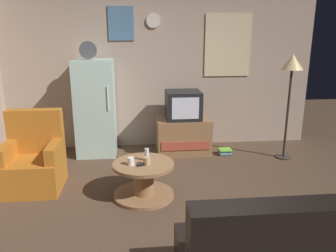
{
  "coord_description": "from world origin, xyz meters",
  "views": [
    {
      "loc": [
        -0.38,
        -3.18,
        1.9
      ],
      "look_at": [
        0.01,
        0.9,
        0.75
      ],
      "focal_mm": 35.99,
      "sensor_mm": 36.0,
      "label": 1
    }
  ],
  "objects": [
    {
      "name": "ground_plane",
      "position": [
        0.0,
        0.0,
        0.0
      ],
      "size": [
        12.0,
        12.0,
        0.0
      ],
      "primitive_type": "plane",
      "color": "#4C3828"
    },
    {
      "name": "wall_with_art",
      "position": [
        0.01,
        2.45,
        1.38
      ],
      "size": [
        5.2,
        0.12,
        2.74
      ],
      "color": "tan",
      "rests_on": "ground_plane"
    },
    {
      "name": "fridge",
      "position": [
        -1.02,
        2.07,
        0.75
      ],
      "size": [
        0.6,
        0.62,
        1.77
      ],
      "color": "silver",
      "rests_on": "ground_plane"
    },
    {
      "name": "tv_stand",
      "position": [
        0.36,
        1.95,
        0.29
      ],
      "size": [
        0.84,
        0.53,
        0.57
      ],
      "color": "#8E6642",
      "rests_on": "ground_plane"
    },
    {
      "name": "crt_tv",
      "position": [
        0.36,
        1.95,
        0.79
      ],
      "size": [
        0.54,
        0.51,
        0.44
      ],
      "color": "black",
      "rests_on": "tv_stand"
    },
    {
      "name": "standing_lamp",
      "position": [
        1.9,
        1.57,
        1.36
      ],
      "size": [
        0.32,
        0.32,
        1.59
      ],
      "color": "#332D28",
      "rests_on": "ground_plane"
    },
    {
      "name": "coffee_table",
      "position": [
        -0.32,
        0.49,
        0.21
      ],
      "size": [
        0.72,
        0.72,
        0.43
      ],
      "color": "#8E6642",
      "rests_on": "ground_plane"
    },
    {
      "name": "wine_glass",
      "position": [
        -0.27,
        0.56,
        0.5
      ],
      "size": [
        0.05,
        0.05,
        0.15
      ],
      "primitive_type": "cylinder",
      "color": "silver",
      "rests_on": "coffee_table"
    },
    {
      "name": "mug_ceramic_white",
      "position": [
        -0.46,
        0.44,
        0.47
      ],
      "size": [
        0.08,
        0.08,
        0.09
      ],
      "primitive_type": "cylinder",
      "color": "silver",
      "rests_on": "coffee_table"
    },
    {
      "name": "mug_ceramic_tan",
      "position": [
        -0.27,
        0.43,
        0.47
      ],
      "size": [
        0.08,
        0.08,
        0.09
      ],
      "primitive_type": "cylinder",
      "color": "tan",
      "rests_on": "coffee_table"
    },
    {
      "name": "remote_control",
      "position": [
        -0.32,
        0.42,
        0.44
      ],
      "size": [
        0.16,
        0.1,
        0.02
      ],
      "primitive_type": "cube",
      "rotation": [
        0.0,
        0.0,
        0.41
      ],
      "color": "black",
      "rests_on": "coffee_table"
    },
    {
      "name": "armchair",
      "position": [
        -1.67,
        0.88,
        0.34
      ],
      "size": [
        0.68,
        0.68,
        0.96
      ],
      "color": "#B2661E",
      "rests_on": "ground_plane"
    },
    {
      "name": "book_stack",
      "position": [
        1.02,
        1.79,
        0.05
      ],
      "size": [
        0.19,
        0.17,
        0.09
      ],
      "color": "#A15F6A",
      "rests_on": "ground_plane"
    }
  ]
}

